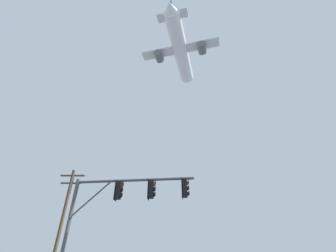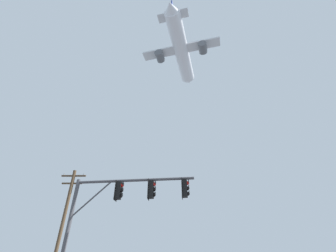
{
  "view_description": "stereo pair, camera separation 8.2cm",
  "coord_description": "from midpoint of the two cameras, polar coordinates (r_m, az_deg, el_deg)",
  "views": [
    {
      "loc": [
        -0.34,
        -4.49,
        1.33
      ],
      "look_at": [
        -0.18,
        17.42,
        15.4
      ],
      "focal_mm": 24.22,
      "sensor_mm": 36.0,
      "label": 1
    },
    {
      "loc": [
        -0.26,
        -4.49,
        1.33
      ],
      "look_at": [
        -0.18,
        17.42,
        15.4
      ],
      "focal_mm": 24.22,
      "sensor_mm": 36.0,
      "label": 2
    }
  ],
  "objects": [
    {
      "name": "airplane",
      "position": [
        58.56,
        3.08,
        18.57
      ],
      "size": [
        18.71,
        24.22,
        6.64
      ],
      "color": "white"
    },
    {
      "name": "utility_pole",
      "position": [
        21.89,
        -25.16,
        -20.59
      ],
      "size": [
        2.2,
        0.28,
        9.15
      ],
      "color": "brown",
      "rests_on": "ground"
    },
    {
      "name": "signal_pole_near",
      "position": [
        12.48,
        -11.7,
        -18.0
      ],
      "size": [
        6.42,
        0.97,
        5.6
      ],
      "color": "#4C4C51",
      "rests_on": "ground"
    }
  ]
}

